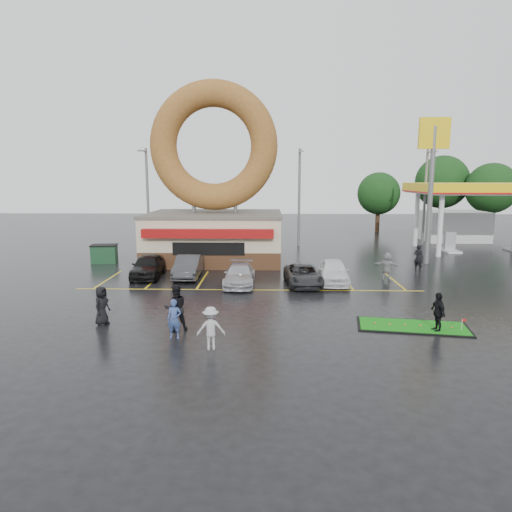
{
  "coord_description": "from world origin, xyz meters",
  "views": [
    {
      "loc": [
        1.12,
        -21.99,
        6.33
      ],
      "look_at": [
        0.47,
        2.07,
        2.2
      ],
      "focal_mm": 32.0,
      "sensor_mm": 36.0,
      "label": 1
    }
  ],
  "objects_px": {
    "person_cameraman": "(438,312)",
    "dumpster": "(104,254)",
    "shell_sign": "(432,163)",
    "gas_station": "(472,207)",
    "streetlight_right": "(425,195)",
    "donut_shop": "(215,203)",
    "car_grey": "(303,275)",
    "streetlight_left": "(147,195)",
    "car_dgrey": "(188,266)",
    "car_black": "(148,266)",
    "putting_green": "(413,326)",
    "streetlight_mid": "(299,195)",
    "car_silver": "(240,275)",
    "car_white": "(334,272)",
    "person_blue": "(174,319)"
  },
  "relations": [
    {
      "from": "donut_shop",
      "to": "person_blue",
      "type": "xyz_separation_m",
      "value": [
        0.4,
        -17.62,
        -3.68
      ]
    },
    {
      "from": "car_black",
      "to": "car_white",
      "type": "relative_size",
      "value": 1.02
    },
    {
      "from": "car_black",
      "to": "car_grey",
      "type": "xyz_separation_m",
      "value": [
        9.84,
        -1.87,
        -0.15
      ]
    },
    {
      "from": "car_black",
      "to": "car_silver",
      "type": "xyz_separation_m",
      "value": [
        6.03,
        -1.99,
        -0.12
      ]
    },
    {
      "from": "car_silver",
      "to": "dumpster",
      "type": "height_order",
      "value": "dumpster"
    },
    {
      "from": "streetlight_left",
      "to": "streetlight_right",
      "type": "height_order",
      "value": "same"
    },
    {
      "from": "car_silver",
      "to": "car_grey",
      "type": "distance_m",
      "value": 3.8
    },
    {
      "from": "streetlight_mid",
      "to": "dumpster",
      "type": "bearing_deg",
      "value": -148.56
    },
    {
      "from": "streetlight_left",
      "to": "person_blue",
      "type": "relative_size",
      "value": 5.7
    },
    {
      "from": "streetlight_right",
      "to": "car_grey",
      "type": "distance_m",
      "value": 21.84
    },
    {
      "from": "gas_station",
      "to": "dumpster",
      "type": "xyz_separation_m",
      "value": [
        -31.25,
        -9.34,
        -3.05
      ]
    },
    {
      "from": "streetlight_mid",
      "to": "streetlight_right",
      "type": "distance_m",
      "value": 12.04
    },
    {
      "from": "shell_sign",
      "to": "dumpster",
      "type": "xyz_separation_m",
      "value": [
        -24.25,
        -0.41,
        -6.73
      ]
    },
    {
      "from": "streetlight_mid",
      "to": "car_black",
      "type": "xyz_separation_m",
      "value": [
        -10.62,
        -14.34,
        -4.03
      ]
    },
    {
      "from": "streetlight_left",
      "to": "dumpster",
      "type": "relative_size",
      "value": 5.0
    },
    {
      "from": "shell_sign",
      "to": "streetlight_right",
      "type": "relative_size",
      "value": 1.18
    },
    {
      "from": "car_black",
      "to": "person_blue",
      "type": "relative_size",
      "value": 2.79
    },
    {
      "from": "car_black",
      "to": "putting_green",
      "type": "bearing_deg",
      "value": -38.37
    },
    {
      "from": "streetlight_mid",
      "to": "car_black",
      "type": "height_order",
      "value": "streetlight_mid"
    },
    {
      "from": "shell_sign",
      "to": "dumpster",
      "type": "distance_m",
      "value": 25.17
    },
    {
      "from": "person_cameraman",
      "to": "dumpster",
      "type": "distance_m",
      "value": 24.64
    },
    {
      "from": "car_black",
      "to": "car_silver",
      "type": "height_order",
      "value": "car_black"
    },
    {
      "from": "streetlight_left",
      "to": "streetlight_right",
      "type": "xyz_separation_m",
      "value": [
        26.0,
        2.0,
        0.0
      ]
    },
    {
      "from": "streetlight_right",
      "to": "car_white",
      "type": "bearing_deg",
      "value": -123.07
    },
    {
      "from": "car_black",
      "to": "car_grey",
      "type": "distance_m",
      "value": 10.01
    },
    {
      "from": "streetlight_mid",
      "to": "dumpster",
      "type": "relative_size",
      "value": 5.0
    },
    {
      "from": "shell_sign",
      "to": "person_cameraman",
      "type": "xyz_separation_m",
      "value": [
        -4.83,
        -15.58,
        -6.54
      ]
    },
    {
      "from": "car_dgrey",
      "to": "car_white",
      "type": "relative_size",
      "value": 1.01
    },
    {
      "from": "gas_station",
      "to": "car_black",
      "type": "relative_size",
      "value": 3.1
    },
    {
      "from": "donut_shop",
      "to": "dumpster",
      "type": "bearing_deg",
      "value": -170.52
    },
    {
      "from": "donut_shop",
      "to": "shell_sign",
      "type": "relative_size",
      "value": 1.27
    },
    {
      "from": "car_black",
      "to": "car_dgrey",
      "type": "xyz_separation_m",
      "value": [
        2.62,
        0.05,
        -0.03
      ]
    },
    {
      "from": "person_cameraman",
      "to": "gas_station",
      "type": "bearing_deg",
      "value": 144.82
    },
    {
      "from": "donut_shop",
      "to": "gas_station",
      "type": "xyz_separation_m",
      "value": [
        23.0,
        7.97,
        -0.77
      ]
    },
    {
      "from": "gas_station",
      "to": "streetlight_right",
      "type": "height_order",
      "value": "streetlight_right"
    },
    {
      "from": "gas_station",
      "to": "car_dgrey",
      "type": "relative_size",
      "value": 3.13
    },
    {
      "from": "car_silver",
      "to": "person_cameraman",
      "type": "xyz_separation_m",
      "value": [
        8.75,
        -8.18,
        0.21
      ]
    },
    {
      "from": "streetlight_right",
      "to": "dumpster",
      "type": "relative_size",
      "value": 5.0
    },
    {
      "from": "streetlight_right",
      "to": "person_cameraman",
      "type": "distance_m",
      "value": 26.97
    },
    {
      "from": "streetlight_mid",
      "to": "putting_green",
      "type": "distance_m",
      "value": 24.64
    },
    {
      "from": "streetlight_mid",
      "to": "car_dgrey",
      "type": "bearing_deg",
      "value": -119.23
    },
    {
      "from": "car_silver",
      "to": "gas_station",
      "type": "bearing_deg",
      "value": 38.63
    },
    {
      "from": "streetlight_mid",
      "to": "car_white",
      "type": "relative_size",
      "value": 2.09
    },
    {
      "from": "streetlight_mid",
      "to": "person_blue",
      "type": "height_order",
      "value": "streetlight_mid"
    },
    {
      "from": "car_black",
      "to": "streetlight_right",
      "type": "bearing_deg",
      "value": 30.3
    },
    {
      "from": "shell_sign",
      "to": "person_cameraman",
      "type": "relative_size",
      "value": 6.33
    },
    {
      "from": "shell_sign",
      "to": "gas_station",
      "type": "bearing_deg",
      "value": 51.93
    },
    {
      "from": "person_cameraman",
      "to": "dumpster",
      "type": "relative_size",
      "value": 0.93
    },
    {
      "from": "person_cameraman",
      "to": "streetlight_left",
      "type": "bearing_deg",
      "value": -151.71
    },
    {
      "from": "streetlight_left",
      "to": "dumpster",
      "type": "height_order",
      "value": "streetlight_left"
    }
  ]
}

